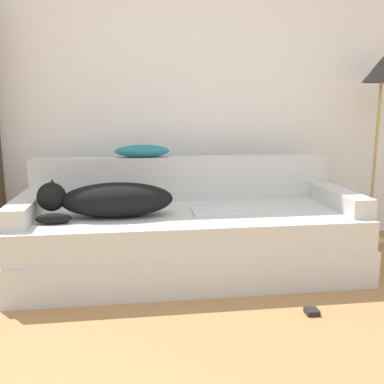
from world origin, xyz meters
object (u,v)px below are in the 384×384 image
object	(u,v)px
throw_pillow	(142,151)
couch	(190,242)
floor_lamp	(381,88)
dog	(108,200)
power_adapter	(312,312)
laptop	(219,211)

from	to	relation	value
throw_pillow	couch	bearing A→B (deg)	-53.02
couch	floor_lamp	size ratio (longest dim) A/B	1.50
dog	power_adapter	size ratio (longest dim) A/B	12.07
dog	floor_lamp	size ratio (longest dim) A/B	0.56
laptop	throw_pillow	distance (m)	0.77
couch	power_adapter	distance (m)	0.95
dog	laptop	bearing A→B (deg)	1.94
couch	dog	xyz separation A→B (m)	(-0.54, -0.09, 0.33)
laptop	throw_pillow	bearing A→B (deg)	137.54
throw_pillow	power_adapter	xyz separation A→B (m)	(0.89, -1.13, -0.79)
couch	laptop	size ratio (longest dim) A/B	6.21
laptop	floor_lamp	distance (m)	1.71
dog	power_adapter	xyz separation A→B (m)	(1.12, -0.63, -0.53)
dog	floor_lamp	distance (m)	2.31
dog	couch	bearing A→B (deg)	9.99
laptop	power_adapter	size ratio (longest dim) A/B	5.20
couch	throw_pillow	bearing A→B (deg)	126.98
couch	floor_lamp	world-z (taller)	floor_lamp
dog	floor_lamp	bearing A→B (deg)	14.49
laptop	throw_pillow	size ratio (longest dim) A/B	0.90
throw_pillow	floor_lamp	xyz separation A→B (m)	(1.89, 0.05, 0.47)
floor_lamp	laptop	bearing A→B (deg)	-159.46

